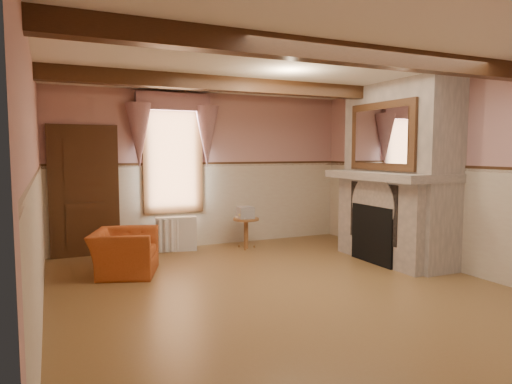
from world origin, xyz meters
name	(u,v)px	position (x,y,z in m)	size (l,w,h in m)	color
floor	(280,289)	(0.00, 0.00, 0.00)	(5.50, 6.00, 0.01)	brown
ceiling	(281,64)	(0.00, 0.00, 2.80)	(5.50, 6.00, 0.01)	silver
wall_back	(205,170)	(0.00, 3.00, 1.40)	(5.50, 0.02, 2.80)	tan
wall_front	(494,204)	(0.00, -3.00, 1.40)	(5.50, 0.02, 2.80)	tan
wall_left	(35,185)	(-2.75, 0.00, 1.40)	(0.02, 6.00, 2.80)	tan
wall_right	(444,174)	(2.75, 0.00, 1.40)	(0.02, 6.00, 2.80)	tan
wainscot	(280,230)	(0.00, 0.00, 0.75)	(5.50, 6.00, 1.50)	beige
chair_rail	(280,171)	(0.00, 0.00, 1.50)	(5.50, 6.00, 0.08)	black
firebox	(376,234)	(2.00, 0.60, 0.45)	(0.20, 0.95, 0.90)	black
armchair	(124,252)	(-1.68, 1.52, 0.31)	(0.96, 0.84, 0.63)	#994219
side_table	(246,233)	(0.56, 2.39, 0.28)	(0.46, 0.46, 0.55)	brown
book_stack	(245,212)	(0.55, 2.41, 0.65)	(0.26, 0.32, 0.20)	#B7AD8C
radiator	(176,234)	(-0.63, 2.70, 0.30)	(0.70, 0.18, 0.60)	silver
bowl	(391,169)	(2.24, 0.58, 1.46)	(0.34, 0.34, 0.08)	brown
mantel_clock	(358,164)	(2.24, 1.40, 1.52)	(0.14, 0.24, 0.20)	black
oil_lamp	(365,162)	(2.24, 1.21, 1.56)	(0.11, 0.11, 0.28)	gold
candle_red	(428,168)	(2.24, -0.19, 1.50)	(0.06, 0.06, 0.16)	#A41425
jar_yellow	(401,168)	(2.24, 0.35, 1.48)	(0.06, 0.06, 0.12)	gold
fireplace	(399,173)	(2.42, 0.60, 1.40)	(0.85, 2.00, 2.80)	gray
mantel	(390,176)	(2.24, 0.60, 1.36)	(1.05, 2.05, 0.12)	gray
overmantel_mirror	(381,136)	(2.06, 0.60, 1.97)	(0.06, 1.44, 1.04)	silver
door	(84,193)	(-2.10, 2.94, 1.05)	(1.10, 0.10, 2.10)	black
window	(173,156)	(-0.60, 2.97, 1.65)	(1.06, 0.08, 2.02)	white
window_drapes	(174,122)	(-0.60, 2.88, 2.25)	(1.30, 0.14, 1.40)	gray
ceiling_beam_front	(337,53)	(0.00, -1.20, 2.70)	(5.50, 0.18, 0.20)	black
ceiling_beam_back	(243,85)	(0.00, 1.20, 2.70)	(5.50, 0.18, 0.20)	black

